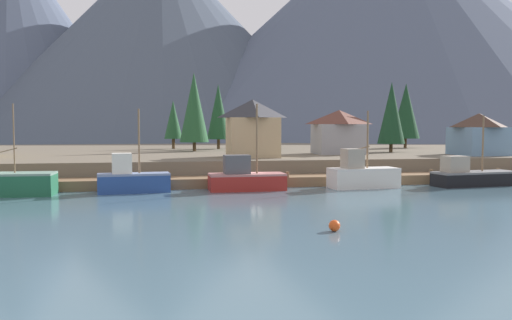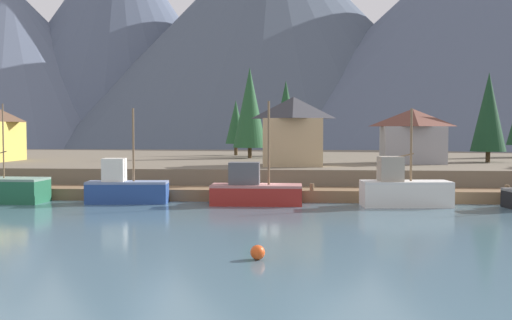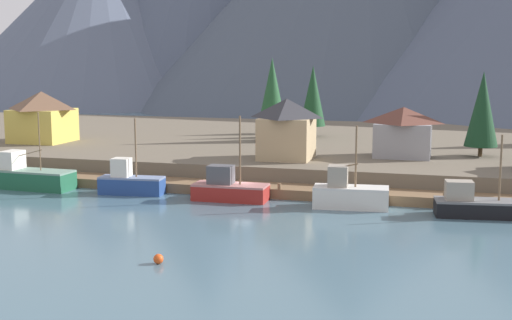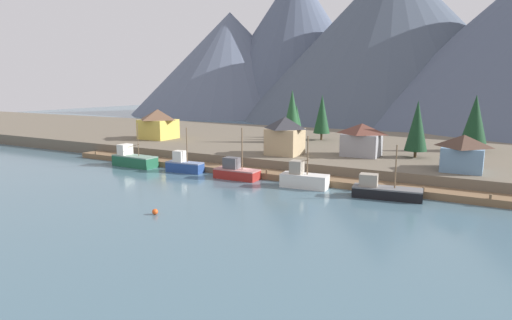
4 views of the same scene
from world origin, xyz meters
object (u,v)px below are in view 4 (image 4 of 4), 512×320
object	(u,v)px
fishing_boat_green	(134,159)
fishing_boat_black	(384,191)
house_yellow	(158,124)
conifer_mid_left	(417,126)
channel_buoy	(155,212)
fishing_boat_blue	(184,165)
conifer_mid_right	(292,113)
conifer_near_left	(296,118)
fishing_boat_white	(303,179)
fishing_boat_red	(236,172)
house_tan	(285,135)
conifer_back_left	(475,119)
house_grey	(362,139)
conifer_near_right	(322,114)
house_blue	(463,152)

from	to	relation	value
fishing_boat_green	fishing_boat_black	size ratio (longest dim) A/B	0.98
house_yellow	conifer_mid_left	distance (m)	57.96
channel_buoy	fishing_boat_blue	bearing A→B (deg)	120.77
conifer_mid_left	conifer_mid_right	size ratio (longest dim) A/B	0.86
conifer_mid_right	conifer_near_left	bearing A→B (deg)	107.74
fishing_boat_white	fishing_boat_black	bearing A→B (deg)	-6.82
fishing_boat_red	conifer_mid_right	distance (m)	29.73
fishing_boat_black	conifer_near_left	distance (m)	48.58
conifer_mid_right	channel_buoy	bearing A→B (deg)	-84.29
conifer_near_left	fishing_boat_black	bearing A→B (deg)	-51.68
house_tan	conifer_back_left	distance (m)	36.98
fishing_boat_black	fishing_boat_red	bearing A→B (deg)	171.26
house_grey	conifer_mid_left	size ratio (longest dim) A/B	0.68
fishing_boat_red	house_tan	distance (m)	13.66
conifer_back_left	house_tan	bearing A→B (deg)	-144.59
fishing_boat_white	house_yellow	xyz separation A→B (m)	(-45.40, 19.06, 4.75)
conifer_mid_right	conifer_back_left	bearing A→B (deg)	8.32
fishing_boat_green	conifer_back_left	xyz separation A→B (m)	(55.59, 33.98, 7.44)
fishing_boat_green	conifer_near_right	size ratio (longest dim) A/B	0.88
house_blue	conifer_back_left	distance (m)	22.20
house_tan	house_yellow	world-z (taller)	house_yellow
house_yellow	house_blue	size ratio (longest dim) A/B	1.15
fishing_boat_blue	house_blue	xyz separation A→B (m)	(43.47, 11.74, 3.99)
conifer_near_left	conifer_mid_right	bearing A→B (deg)	-72.26
fishing_boat_black	conifer_near_left	size ratio (longest dim) A/B	1.19
fishing_boat_black	house_tan	size ratio (longest dim) A/B	1.35
fishing_boat_white	conifer_near_left	xyz separation A→B (m)	(-17.83, 37.46, 5.90)
house_yellow	conifer_near_right	world-z (taller)	conifer_near_right
house_tan	conifer_back_left	size ratio (longest dim) A/B	0.64
conifer_near_left	fishing_boat_white	bearing A→B (deg)	-64.55
fishing_boat_green	fishing_boat_white	bearing A→B (deg)	2.27
conifer_back_left	fishing_boat_green	bearing A→B (deg)	-148.56
fishing_boat_black	conifer_near_left	bearing A→B (deg)	120.80
house_grey	conifer_mid_left	xyz separation A→B (m)	(8.84, 3.02, 2.61)
fishing_boat_black	house_tan	xyz separation A→B (m)	(-21.13, 12.93, 5.04)
house_blue	conifer_near_left	size ratio (longest dim) A/B	0.84
fishing_boat_white	conifer_mid_left	size ratio (longest dim) A/B	0.78
fishing_boat_green	fishing_boat_red	xyz separation A→B (m)	(22.61, 0.19, -0.14)
fishing_boat_white	house_blue	distance (m)	24.17
fishing_boat_green	conifer_mid_left	distance (m)	51.99
house_blue	conifer_near_left	world-z (taller)	conifer_near_left
fishing_boat_green	conifer_mid_right	size ratio (longest dim) A/B	0.79
conifer_near_right	conifer_mid_left	bearing A→B (deg)	-32.62
fishing_boat_green	fishing_boat_black	xyz separation A→B (m)	(46.66, -0.32, -0.29)
fishing_boat_blue	fishing_boat_white	size ratio (longest dim) A/B	1.01
fishing_boat_white	channel_buoy	bearing A→B (deg)	-120.42
fishing_boat_blue	conifer_near_left	world-z (taller)	conifer_near_left
house_yellow	house_grey	distance (m)	49.08
fishing_boat_blue	fishing_boat_green	bearing A→B (deg)	176.00
conifer_back_left	channel_buoy	size ratio (longest dim) A/B	15.56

